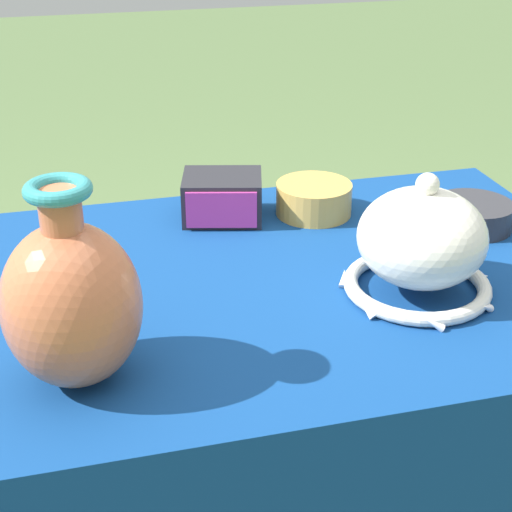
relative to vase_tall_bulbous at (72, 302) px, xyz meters
name	(u,v)px	position (x,y,z in m)	size (l,w,h in m)	color
display_table	(198,337)	(0.18, 0.18, -0.19)	(1.34, 0.72, 0.77)	olive
vase_tall_bulbous	(72,302)	(0.00, 0.00, 0.00)	(0.17, 0.17, 0.26)	#BC6642
vase_dome_bell	(421,246)	(0.50, 0.10, -0.03)	(0.23, 0.23, 0.19)	white
mosaic_tile_box	(222,197)	(0.28, 0.44, -0.07)	(0.16, 0.15, 0.08)	#232328
pot_squat_charcoal	(473,215)	(0.70, 0.29, -0.09)	(0.14, 0.14, 0.05)	#2D2D33
pot_squat_ochre	(314,199)	(0.44, 0.41, -0.08)	(0.14, 0.14, 0.06)	gold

